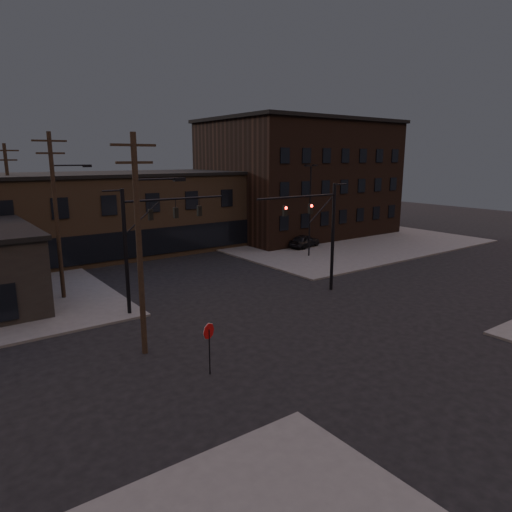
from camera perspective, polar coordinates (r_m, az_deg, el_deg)
The scene contains 15 objects.
ground at distance 27.84m, azimuth 6.52°, elevation -8.54°, with size 140.00×140.00×0.00m, color black.
sidewalk_ne at distance 57.98m, azimuth 7.78°, elevation 2.45°, with size 30.00×30.00×0.15m, color #474744.
building_row at distance 50.59m, azimuth -15.47°, elevation 5.19°, with size 40.00×12.00×8.00m, color #4C3A28.
building_right at distance 60.15m, azimuth 5.29°, elevation 9.50°, with size 22.00×16.00×14.00m, color black.
traffic_signal_near at distance 33.36m, azimuth 8.26°, elevation 3.66°, with size 7.12×0.24×8.00m.
traffic_signal_far at distance 29.58m, azimuth -13.74°, elevation 2.50°, with size 7.12×0.24×8.00m.
stop_sign at distance 21.21m, azimuth -5.90°, elevation -9.99°, with size 0.72×0.33×2.48m.
utility_pole_near at distance 22.95m, azimuth -14.29°, elevation 1.89°, with size 3.70×0.28×11.00m.
utility_pole_mid at distance 34.01m, azimuth -23.61°, elevation 4.95°, with size 3.70×0.28×11.50m.
utility_pole_far at distance 45.61m, azimuth -28.32°, elevation 5.70°, with size 2.20×0.28×11.00m.
lot_light_a at distance 45.35m, azimuth 6.78°, elevation 6.69°, with size 1.50×0.28×9.14m.
lot_light_b at distance 53.08m, azimuth 7.86°, elevation 7.47°, with size 1.50×0.28×9.14m.
parked_car_lot_a at distance 50.30m, azimuth 6.09°, elevation 1.90°, with size 1.67×4.16×1.42m, color black.
parked_car_lot_b at distance 55.02m, azimuth 5.19°, elevation 2.80°, with size 1.95×4.79×1.39m, color silver.
car_crossing at distance 50.08m, azimuth -9.92°, elevation 1.71°, with size 1.75×5.03×1.66m, color black.
Camera 1 is at (-17.82, -18.98, 9.86)m, focal length 32.00 mm.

